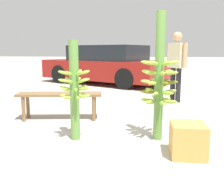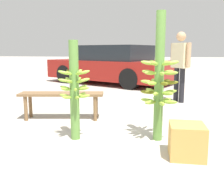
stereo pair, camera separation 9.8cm
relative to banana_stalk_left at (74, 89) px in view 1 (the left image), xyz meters
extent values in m
plane|color=#B2AA9E|center=(0.59, -0.11, -0.67)|extent=(80.00, 80.00, 0.00)
cylinder|color=#5B8C3D|center=(0.00, 0.00, -0.02)|extent=(0.12, 0.12, 1.29)
ellipsoid|color=#93BC3D|center=(0.12, 0.04, 0.22)|extent=(0.16, 0.08, 0.08)
ellipsoid|color=#93BC3D|center=(0.03, 0.12, 0.22)|extent=(0.08, 0.16, 0.08)
ellipsoid|color=#656718|center=(-0.09, 0.09, 0.22)|extent=(0.14, 0.14, 0.08)
ellipsoid|color=#93BC3D|center=(-0.12, -0.04, 0.22)|extent=(0.16, 0.08, 0.08)
ellipsoid|color=#93BC3D|center=(-0.03, -0.12, 0.22)|extent=(0.08, 0.16, 0.08)
ellipsoid|color=#93BC3D|center=(0.09, -0.09, 0.22)|extent=(0.14, 0.14, 0.08)
ellipsoid|color=#93BC3D|center=(0.02, 0.13, 0.12)|extent=(0.06, 0.16, 0.07)
ellipsoid|color=#93BC3D|center=(-0.10, 0.08, 0.12)|extent=(0.15, 0.13, 0.07)
ellipsoid|color=#93BC3D|center=(-0.12, -0.05, 0.12)|extent=(0.16, 0.09, 0.07)
ellipsoid|color=#93BC3D|center=(-0.02, -0.13, 0.12)|extent=(0.06, 0.16, 0.07)
ellipsoid|color=#93BC3D|center=(0.10, -0.08, 0.12)|extent=(0.15, 0.13, 0.07)
ellipsoid|color=#93BC3D|center=(0.12, 0.05, 0.12)|extent=(0.16, 0.09, 0.07)
ellipsoid|color=#93BC3D|center=(-0.13, 0.02, 0.01)|extent=(0.16, 0.06, 0.07)
ellipsoid|color=#93BC3D|center=(-0.08, -0.10, 0.01)|extent=(0.13, 0.15, 0.07)
ellipsoid|color=#93BC3D|center=(0.05, -0.12, 0.01)|extent=(0.10, 0.16, 0.07)
ellipsoid|color=#93BC3D|center=(0.13, -0.02, 0.01)|extent=(0.16, 0.06, 0.07)
ellipsoid|color=#93BC3D|center=(0.08, 0.10, 0.01)|extent=(0.13, 0.15, 0.07)
ellipsoid|color=#93BC3D|center=(-0.05, 0.12, 0.01)|extent=(0.10, 0.16, 0.07)
ellipsoid|color=#93BC3D|center=(0.13, 0.00, -0.09)|extent=(0.15, 0.04, 0.07)
ellipsoid|color=#93BC3D|center=(0.06, 0.11, -0.09)|extent=(0.11, 0.15, 0.07)
ellipsoid|color=#93BC3D|center=(-0.07, 0.11, -0.09)|extent=(0.11, 0.15, 0.07)
ellipsoid|color=#93BC3D|center=(-0.13, 0.00, -0.09)|extent=(0.15, 0.04, 0.07)
ellipsoid|color=#93BC3D|center=(-0.06, -0.11, -0.09)|extent=(0.11, 0.15, 0.07)
ellipsoid|color=#93BC3D|center=(0.07, -0.11, -0.09)|extent=(0.11, 0.15, 0.07)
cylinder|color=#5B8C3D|center=(1.08, 0.13, 0.15)|extent=(0.12, 0.12, 1.64)
ellipsoid|color=#93BC3D|center=(0.93, 0.13, 0.34)|extent=(0.19, 0.06, 0.08)
ellipsoid|color=#93BC3D|center=(1.01, 0.00, 0.34)|extent=(0.13, 0.19, 0.08)
ellipsoid|color=#93BC3D|center=(1.16, 0.01, 0.34)|extent=(0.14, 0.19, 0.08)
ellipsoid|color=#93BC3D|center=(1.22, 0.14, 0.34)|extent=(0.19, 0.06, 0.08)
ellipsoid|color=#93BC3D|center=(1.15, 0.26, 0.34)|extent=(0.13, 0.19, 0.08)
ellipsoid|color=#93BC3D|center=(1.00, 0.26, 0.34)|extent=(0.14, 0.19, 0.08)
ellipsoid|color=#93BC3D|center=(1.10, -0.01, 0.22)|extent=(0.08, 0.19, 0.07)
ellipsoid|color=#93BC3D|center=(1.22, 0.08, 0.22)|extent=(0.19, 0.11, 0.07)
ellipsoid|color=#93BC3D|center=(1.19, 0.23, 0.22)|extent=(0.18, 0.16, 0.07)
ellipsoid|color=#93BC3D|center=(1.05, 0.28, 0.22)|extent=(0.08, 0.19, 0.07)
ellipsoid|color=#93BC3D|center=(0.94, 0.18, 0.22)|extent=(0.19, 0.11, 0.07)
ellipsoid|color=#93BC3D|center=(0.97, 0.04, 0.22)|extent=(0.18, 0.16, 0.07)
ellipsoid|color=#93BC3D|center=(0.93, 0.15, 0.10)|extent=(0.19, 0.07, 0.07)
ellipsoid|color=#93BC3D|center=(0.99, 0.02, 0.10)|extent=(0.15, 0.18, 0.07)
ellipsoid|color=#656718|center=(1.13, 0.00, 0.10)|extent=(0.12, 0.19, 0.07)
ellipsoid|color=#656718|center=(1.22, 0.11, 0.10)|extent=(0.19, 0.07, 0.07)
ellipsoid|color=#656718|center=(1.17, 0.25, 0.10)|extent=(0.15, 0.18, 0.07)
ellipsoid|color=#93BC3D|center=(1.02, 0.27, 0.10)|extent=(0.12, 0.19, 0.07)
ellipsoid|color=#93BC3D|center=(1.22, 0.17, -0.03)|extent=(0.19, 0.09, 0.07)
ellipsoid|color=#93BC3D|center=(1.12, 0.27, -0.03)|extent=(0.10, 0.19, 0.07)
ellipsoid|color=#93BC3D|center=(0.98, 0.24, -0.03)|extent=(0.17, 0.17, 0.07)
ellipsoid|color=#656718|center=(0.94, 0.10, -0.03)|extent=(0.19, 0.09, 0.07)
ellipsoid|color=#93BC3D|center=(1.04, -0.01, -0.03)|extent=(0.10, 0.19, 0.07)
ellipsoid|color=#93BC3D|center=(1.18, 0.03, -0.03)|extent=(0.17, 0.17, 0.07)
ellipsoid|color=#93BC3D|center=(0.94, 0.17, -0.15)|extent=(0.19, 0.10, 0.06)
ellipsoid|color=#93BC3D|center=(0.97, 0.03, -0.15)|extent=(0.17, 0.16, 0.06)
ellipsoid|color=#93BC3D|center=(1.11, -0.01, -0.15)|extent=(0.09, 0.19, 0.06)
ellipsoid|color=#93BC3D|center=(1.22, 0.09, -0.15)|extent=(0.19, 0.10, 0.06)
ellipsoid|color=#93BC3D|center=(1.18, 0.23, -0.15)|extent=(0.17, 0.16, 0.06)
ellipsoid|color=#93BC3D|center=(1.04, 0.27, -0.15)|extent=(0.09, 0.19, 0.06)
cylinder|color=black|center=(1.57, 2.75, -0.28)|extent=(0.16, 0.16, 0.77)
cylinder|color=black|center=(1.68, 2.60, -0.28)|extent=(0.16, 0.16, 0.77)
cube|color=beige|center=(1.62, 2.67, 0.38)|extent=(0.38, 0.44, 0.55)
cylinder|color=tan|center=(1.48, 2.88, 0.40)|extent=(0.14, 0.14, 0.52)
cylinder|color=tan|center=(1.77, 2.47, 0.40)|extent=(0.14, 0.14, 0.52)
sphere|color=tan|center=(1.62, 2.67, 0.79)|extent=(0.21, 0.21, 0.21)
cube|color=brown|center=(-0.51, 0.91, -0.23)|extent=(1.44, 0.52, 0.04)
cylinder|color=brown|center=(-1.10, 0.94, -0.46)|extent=(0.06, 0.06, 0.41)
cylinder|color=brown|center=(0.04, 1.10, -0.46)|extent=(0.06, 0.06, 0.41)
cylinder|color=brown|center=(-1.07, 0.71, -0.46)|extent=(0.06, 0.06, 0.41)
cylinder|color=brown|center=(0.08, 0.87, -0.46)|extent=(0.06, 0.06, 0.41)
cube|color=maroon|center=(-0.47, 5.65, -0.17)|extent=(4.70, 3.56, 0.64)
cube|color=black|center=(-0.31, 5.57, 0.40)|extent=(2.88, 2.57, 0.51)
cylinder|color=black|center=(-2.04, 5.48, -0.35)|extent=(0.66, 0.46, 0.64)
cylinder|color=black|center=(-1.30, 6.99, -0.35)|extent=(0.66, 0.46, 0.64)
cylinder|color=black|center=(0.37, 4.30, -0.35)|extent=(0.66, 0.46, 0.64)
cylinder|color=black|center=(1.11, 5.82, -0.35)|extent=(0.66, 0.46, 0.64)
cube|color=#C69347|center=(1.38, -0.37, -0.48)|extent=(0.37, 0.37, 0.37)
camera|label=1|loc=(0.86, -3.08, 0.50)|focal=40.00mm
camera|label=2|loc=(0.95, -3.07, 0.50)|focal=40.00mm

